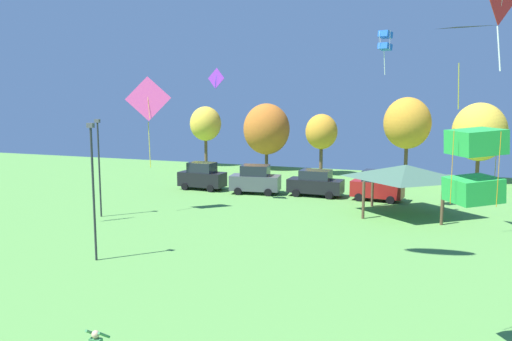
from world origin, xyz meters
The scene contains 18 objects.
kite_flying_0 centered at (8.51, 20.55, 11.51)m, with size 0.83×1.29×3.03m.
kite_flying_1 centered at (-9.84, 38.04, 9.68)m, with size 1.53×0.44×1.57m.
kite_flying_3 centered at (7.13, 32.22, 11.15)m, with size 3.00×2.46×3.66m.
kite_flying_5 centered at (-13.09, 33.59, 8.03)m, with size 2.93×1.40×6.44m.
kite_flying_6 centered at (7.87, 18.16, 6.40)m, with size 1.92×1.91×2.34m.
kite_flying_8 centered at (2.45, 39.30, 12.17)m, with size 1.01×1.04×3.03m.
parked_car_leftmost centered at (-13.66, 43.26, 1.20)m, with size 4.21×2.15×2.45m.
parked_car_second_from_left centered at (-8.53, 43.07, 1.21)m, with size 4.42×2.54×2.47m.
parked_car_third_from_left centered at (-3.41, 43.75, 1.10)m, with size 4.58×2.20×2.20m.
parked_car_rightmost_in_row centered at (1.71, 43.55, 1.20)m, with size 4.21×2.28×2.45m.
park_pavilion centered at (4.20, 39.10, 3.08)m, with size 6.63×5.61×3.60m.
light_post_0 centered at (-9.93, 22.82, 3.97)m, with size 0.36×0.20×7.13m.
light_post_1 centered at (-15.72, 31.25, 3.81)m, with size 0.36×0.20×6.82m.
treeline_tree_0 centered at (-20.14, 57.80, 4.92)m, with size 3.66×3.66×6.96m.
treeline_tree_1 centered at (-12.47, 57.50, 4.51)m, with size 5.19×5.19×7.37m.
treeline_tree_2 centered at (-5.69, 55.37, 4.52)m, with size 3.33×3.33×6.38m.
treeline_tree_3 centered at (2.92, 55.31, 5.59)m, with size 4.61×4.61×8.15m.
treeline_tree_4 centered at (9.58, 56.25, 4.83)m, with size 5.10×5.10×7.64m.
Camera 1 is at (7.20, 0.13, 8.70)m, focal length 38.00 mm.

